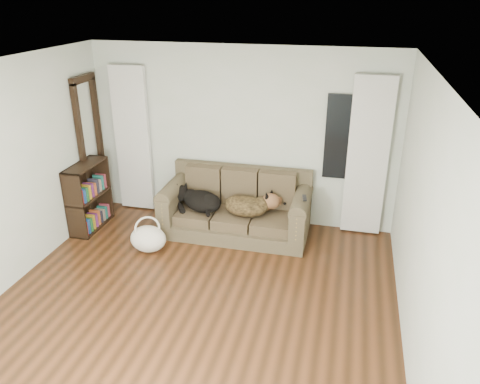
% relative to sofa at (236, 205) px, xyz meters
% --- Properties ---
extents(floor, '(5.00, 5.00, 0.00)m').
position_rel_sofa_xyz_m(floor, '(-0.04, -1.97, -0.45)').
color(floor, '#321D0E').
rests_on(floor, ground).
extents(ceiling, '(5.00, 5.00, 0.00)m').
position_rel_sofa_xyz_m(ceiling, '(-0.04, -1.97, 2.15)').
color(ceiling, white).
rests_on(ceiling, ground).
extents(wall_back, '(4.50, 0.04, 2.60)m').
position_rel_sofa_xyz_m(wall_back, '(-0.04, 0.53, 0.85)').
color(wall_back, silver).
rests_on(wall_back, ground).
extents(wall_right, '(0.04, 5.00, 2.60)m').
position_rel_sofa_xyz_m(wall_right, '(2.21, -1.97, 0.85)').
color(wall_right, silver).
rests_on(wall_right, ground).
extents(curtain_left, '(0.55, 0.08, 2.25)m').
position_rel_sofa_xyz_m(curtain_left, '(-1.74, 0.45, 0.70)').
color(curtain_left, silver).
rests_on(curtain_left, ground).
extents(curtain_right, '(0.55, 0.08, 2.25)m').
position_rel_sofa_xyz_m(curtain_right, '(1.76, 0.45, 0.70)').
color(curtain_right, silver).
rests_on(curtain_right, ground).
extents(window_pane, '(0.50, 0.03, 1.20)m').
position_rel_sofa_xyz_m(window_pane, '(1.41, 0.50, 0.95)').
color(window_pane, black).
rests_on(window_pane, wall_back).
extents(door_casing, '(0.07, 0.60, 2.10)m').
position_rel_sofa_xyz_m(door_casing, '(-2.24, 0.07, 0.60)').
color(door_casing, black).
rests_on(door_casing, ground).
extents(sofa, '(2.07, 0.90, 0.85)m').
position_rel_sofa_xyz_m(sofa, '(0.00, 0.00, 0.00)').
color(sofa, '#4A442E').
rests_on(sofa, floor).
extents(dog_black_lab, '(0.78, 0.72, 0.27)m').
position_rel_sofa_xyz_m(dog_black_lab, '(-0.52, -0.06, 0.03)').
color(dog_black_lab, black).
rests_on(dog_black_lab, sofa).
extents(dog_shepherd, '(0.67, 0.50, 0.28)m').
position_rel_sofa_xyz_m(dog_shepherd, '(0.21, -0.06, 0.04)').
color(dog_shepherd, black).
rests_on(dog_shepherd, sofa).
extents(tv_remote, '(0.08, 0.19, 0.02)m').
position_rel_sofa_xyz_m(tv_remote, '(0.99, -0.16, 0.28)').
color(tv_remote, black).
rests_on(tv_remote, sofa).
extents(tote_bag, '(0.56, 0.47, 0.36)m').
position_rel_sofa_xyz_m(tote_bag, '(-1.02, -0.78, -0.29)').
color(tote_bag, silver).
rests_on(tote_bag, floor).
extents(bookshelf, '(0.34, 0.81, 1.00)m').
position_rel_sofa_xyz_m(bookshelf, '(-2.13, -0.33, 0.05)').
color(bookshelf, black).
rests_on(bookshelf, floor).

